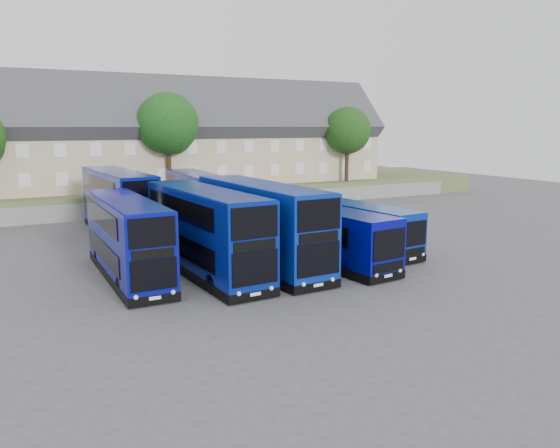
{
  "coord_description": "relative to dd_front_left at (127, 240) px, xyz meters",
  "views": [
    {
      "loc": [
        -12.84,
        -25.23,
        8.09
      ],
      "look_at": [
        2.39,
        3.68,
        2.2
      ],
      "focal_mm": 35.0,
      "sensor_mm": 36.0,
      "label": 1
    }
  ],
  "objects": [
    {
      "name": "ground",
      "position": [
        6.78,
        -3.73,
        -2.09
      ],
      "size": [
        120.0,
        120.0,
        0.0
      ],
      "primitive_type": "plane",
      "color": "#4A4A4F",
      "rests_on": "ground"
    },
    {
      "name": "retaining_wall",
      "position": [
        6.78,
        20.27,
        -1.34
      ],
      "size": [
        70.0,
        0.4,
        1.5
      ],
      "primitive_type": "cube",
      "color": "slate",
      "rests_on": "ground"
    },
    {
      "name": "earth_bank",
      "position": [
        6.78,
        30.27,
        -1.09
      ],
      "size": [
        80.0,
        20.0,
        2.0
      ],
      "primitive_type": "cube",
      "color": "#4F5A32",
      "rests_on": "ground"
    },
    {
      "name": "terrace_row",
      "position": [
        6.78,
        26.27,
        4.51
      ],
      "size": [
        54.0,
        10.4,
        11.2
      ],
      "color": "tan",
      "rests_on": "earth_bank"
    },
    {
      "name": "dd_front_left",
      "position": [
        0.0,
        0.0,
        0.0
      ],
      "size": [
        2.5,
        10.73,
        4.26
      ],
      "rotation": [
        0.0,
        0.0,
        -0.0
      ],
      "color": "#070C89",
      "rests_on": "ground"
    },
    {
      "name": "dd_front_mid",
      "position": [
        3.99,
        -1.08,
        0.21
      ],
      "size": [
        3.24,
        11.86,
        4.67
      ],
      "rotation": [
        0.0,
        0.0,
        0.05
      ],
      "color": "navy",
      "rests_on": "ground"
    },
    {
      "name": "dd_front_right",
      "position": [
        7.42,
        -1.0,
        0.28
      ],
      "size": [
        3.2,
        12.19,
        4.81
      ],
      "rotation": [
        0.0,
        0.0,
        0.04
      ],
      "color": "#0827A1",
      "rests_on": "ground"
    },
    {
      "name": "dd_rear_left",
      "position": [
        2.08,
        12.39,
        0.25
      ],
      "size": [
        3.36,
        12.11,
        4.76
      ],
      "rotation": [
        0.0,
        0.0,
        0.05
      ],
      "color": "#071687",
      "rests_on": "ground"
    },
    {
      "name": "dd_rear_right",
      "position": [
        8.25,
        12.15,
        0.05
      ],
      "size": [
        3.13,
        11.06,
        4.35
      ],
      "rotation": [
        0.0,
        0.0,
        -0.06
      ],
      "color": "#060D79",
      "rests_on": "ground"
    },
    {
      "name": "coach_east_a",
      "position": [
        11.11,
        -1.3,
        -0.47
      ],
      "size": [
        3.78,
        12.29,
        3.31
      ],
      "rotation": [
        0.0,
        0.0,
        0.1
      ],
      "color": "#070888",
      "rests_on": "ground"
    },
    {
      "name": "coach_east_b",
      "position": [
        14.87,
        0.5,
        -0.59
      ],
      "size": [
        3.32,
        11.33,
        3.05
      ],
      "rotation": [
        0.0,
        0.0,
        0.09
      ],
      "color": "#082696",
      "rests_on": "ground"
    },
    {
      "name": "tree_mid",
      "position": [
        8.93,
        21.87,
        5.98
      ],
      "size": [
        5.76,
        5.76,
        9.18
      ],
      "color": "#382314",
      "rests_on": "earth_bank"
    },
    {
      "name": "tree_east",
      "position": [
        28.93,
        21.37,
        5.3
      ],
      "size": [
        5.12,
        5.12,
        8.16
      ],
      "color": "#382314",
      "rests_on": "earth_bank"
    },
    {
      "name": "tree_far",
      "position": [
        34.93,
        28.37,
        5.64
      ],
      "size": [
        5.44,
        5.44,
        8.67
      ],
      "color": "#382314",
      "rests_on": "earth_bank"
    }
  ]
}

